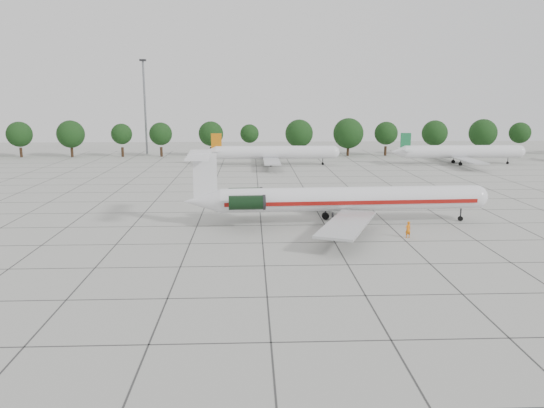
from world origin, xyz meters
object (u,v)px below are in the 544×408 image
(ground_crew, at_px, (408,229))
(bg_airliner_d, at_px, (461,152))
(main_airliner, at_px, (334,199))
(bg_airliner_c, at_px, (274,153))
(floodlight_mast, at_px, (145,102))

(ground_crew, distance_m, bg_airliner_d, 71.63)
(main_airliner, relative_size, bg_airliner_d, 1.37)
(ground_crew, bearing_deg, main_airliner, -61.26)
(ground_crew, bearing_deg, bg_airliner_c, -96.73)
(ground_crew, relative_size, bg_airliner_d, 0.07)
(bg_airliner_c, xyz_separation_m, floodlight_mast, (-34.16, 25.89, 11.37))
(ground_crew, height_order, bg_airliner_d, bg_airliner_d)
(main_airliner, distance_m, floodlight_mast, 92.74)
(ground_crew, relative_size, bg_airliner_c, 0.07)
(bg_airliner_d, relative_size, floodlight_mast, 1.11)
(main_airliner, xyz_separation_m, floodlight_mast, (-39.16, 83.33, 11.08))
(bg_airliner_c, bearing_deg, ground_crew, -79.08)
(main_airliner, relative_size, floodlight_mast, 1.52)
(bg_airliner_d, bearing_deg, ground_crew, -116.05)
(ground_crew, xyz_separation_m, bg_airliner_d, (31.45, 64.32, 1.95))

